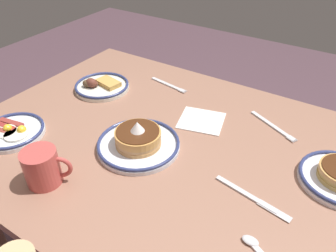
% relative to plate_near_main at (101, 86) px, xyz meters
% --- Properties ---
extents(dining_table, '(1.44, 0.97, 0.76)m').
position_rel_plate_near_main_xyz_m(dining_table, '(-0.47, 0.15, -0.08)').
color(dining_table, '#976A55').
rests_on(dining_table, ground_plane).
extents(plate_near_main, '(0.22, 0.22, 0.05)m').
position_rel_plate_near_main_xyz_m(plate_near_main, '(0.00, 0.00, 0.00)').
color(plate_near_main, silver).
rests_on(plate_near_main, dining_table).
extents(plate_far_companion, '(0.26, 0.26, 0.10)m').
position_rel_plate_near_main_xyz_m(plate_far_companion, '(-0.35, 0.22, 0.01)').
color(plate_far_companion, white).
rests_on(plate_far_companion, dining_table).
extents(plate_far_side, '(0.21, 0.21, 0.04)m').
position_rel_plate_near_main_xyz_m(plate_far_side, '(0.04, 0.39, -0.00)').
color(plate_far_side, white).
rests_on(plate_far_side, dining_table).
extents(coffee_mug, '(0.12, 0.10, 0.10)m').
position_rel_plate_near_main_xyz_m(coffee_mug, '(-0.22, 0.47, 0.04)').
color(coffee_mug, '#BF4C47').
rests_on(coffee_mug, dining_table).
extents(paper_napkin, '(0.18, 0.17, 0.00)m').
position_rel_plate_near_main_xyz_m(paper_napkin, '(-0.45, -0.02, -0.01)').
color(paper_napkin, white).
rests_on(paper_napkin, dining_table).
extents(fork_near, '(0.18, 0.05, 0.01)m').
position_rel_plate_near_main_xyz_m(fork_near, '(-0.22, -0.17, -0.01)').
color(fork_near, silver).
rests_on(fork_near, dining_table).
extents(fork_far, '(0.19, 0.11, 0.01)m').
position_rel_plate_near_main_xyz_m(fork_far, '(-0.67, -0.12, -0.01)').
color(fork_far, silver).
rests_on(fork_far, dining_table).
extents(butter_knife, '(0.22, 0.06, 0.01)m').
position_rel_plate_near_main_xyz_m(butter_knife, '(-0.73, 0.22, -0.01)').
color(butter_knife, silver).
rests_on(butter_knife, dining_table).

